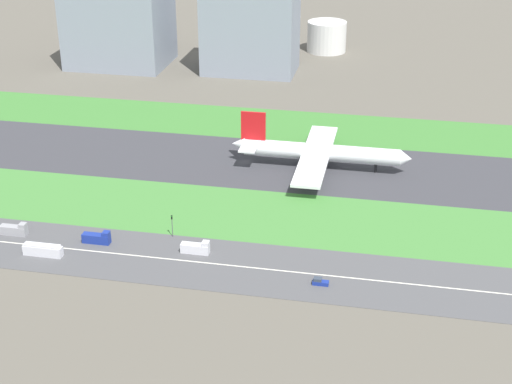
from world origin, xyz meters
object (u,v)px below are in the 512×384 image
Objects in this scene: truck_2 at (196,248)px; hangar_building at (250,23)px; truck_1 at (14,230)px; truck_0 at (97,238)px; terminal_building at (118,13)px; fuel_tank_west at (327,37)px; traffic_light at (172,224)px; car_0 at (320,282)px; bus_0 at (43,250)px; airliner at (317,152)px.

truck_2 is 184.61m from hangar_building.
truck_1 is 26.60m from truck_0.
fuel_tank_west is (101.56, 45.00, -18.13)m from terminal_building.
traffic_light is (20.89, 7.99, 2.62)m from truck_0.
bus_0 reaches higher than car_0.
hangar_building reaches higher than truck_2.
airliner reaches higher than traffic_light.
bus_0 is 0.55× the size of fuel_tank_west.
traffic_light reaches higher than truck_1.
truck_1 is at bearing -6.05° from car_0.
hangar_building is (-11.73, 174.01, 19.87)m from traffic_light.
truck_1 is 186.53m from terminal_building.
truck_0 reaches higher than car_0.
truck_2 is at bearing -166.92° from bus_0.
truck_0 is 231.00m from fuel_tank_west.
traffic_light is (33.52, 17.99, 2.47)m from bus_0.
truck_1 reaches higher than car_0.
airliner is 78.92m from car_0.
terminal_building is at bearing 114.73° from traffic_light.
terminal_building is at bearing 100.17° from truck_1.
traffic_light is at bearing -65.27° from terminal_building.
traffic_light is at bearing 20.94° from truck_0.
traffic_light is 220.08m from fuel_tank_west.
truck_0 is at bearing -159.06° from traffic_light.
bus_0 is at bearing -96.47° from hangar_building.
truck_0 is (-57.00, -68.00, -4.56)m from airliner.
bus_0 is 194.52m from hangar_building.
airliner is 159.69m from fuel_tank_west.
car_0 is 0.09× the size of hangar_building.
airliner is 107.86m from truck_1.
terminal_building reaches higher than hangar_building.
bus_0 is 38.13m from traffic_light.
car_0 is at bearing -6.05° from truck_1.
hangar_building is (-21.25, 182.00, 22.49)m from truck_2.
hangar_building is (21.79, 192.00, 22.34)m from bus_0.
bus_0 is (13.97, -10.00, 0.15)m from truck_1.
fuel_tank_west is (42.31, 227.00, 6.47)m from truck_0.
fuel_tank_west reaches higher than truck_2.
bus_0 is (-43.04, -10.00, 0.15)m from truck_2.
truck_2 is 0.40× the size of fuel_tank_west.
airliner is at bearing -67.23° from hangar_building.
truck_0 is at bearing 0.00° from truck_1.
traffic_light is at bearing -151.77° from bus_0.
truck_1 is 17.18m from bus_0.
car_0 is at bearing -56.50° from terminal_building.
fuel_tank_west is (21.42, 219.01, 3.85)m from traffic_light.
airliner is 124.93m from hangar_building.
airliner is 7.74× the size of truck_2.
terminal_building is at bearing -156.10° from fuel_tank_west.
traffic_light is at bearing -20.98° from car_0.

